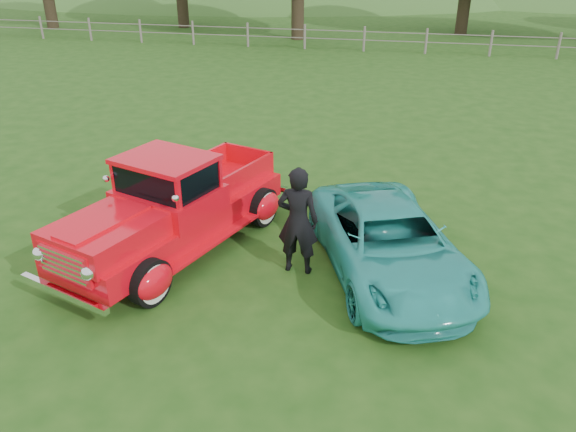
# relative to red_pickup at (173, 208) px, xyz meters

# --- Properties ---
(ground) EXTENTS (140.00, 140.00, 0.00)m
(ground) POSITION_rel_red_pickup_xyz_m (1.26, -1.36, -0.80)
(ground) COLOR #1D4813
(ground) RESTS_ON ground
(distant_hills) EXTENTS (116.00, 60.00, 18.00)m
(distant_hills) POSITION_rel_red_pickup_xyz_m (-2.82, 58.10, -5.34)
(distant_hills) COLOR #326324
(distant_hills) RESTS_ON ground
(fence_line) EXTENTS (48.00, 0.12, 1.20)m
(fence_line) POSITION_rel_red_pickup_xyz_m (1.26, 20.64, -0.19)
(fence_line) COLOR slate
(fence_line) RESTS_ON ground
(red_pickup) EXTENTS (3.31, 5.28, 1.78)m
(red_pickup) POSITION_rel_red_pickup_xyz_m (0.00, 0.00, 0.00)
(red_pickup) COLOR black
(red_pickup) RESTS_ON ground
(teal_sedan) EXTENTS (3.42, 4.64, 1.17)m
(teal_sedan) POSITION_rel_red_pickup_xyz_m (3.78, -0.03, -0.21)
(teal_sedan) COLOR teal
(teal_sedan) RESTS_ON ground
(man) EXTENTS (0.68, 0.45, 1.87)m
(man) POSITION_rel_red_pickup_xyz_m (2.30, -0.26, 0.14)
(man) COLOR black
(man) RESTS_ON ground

